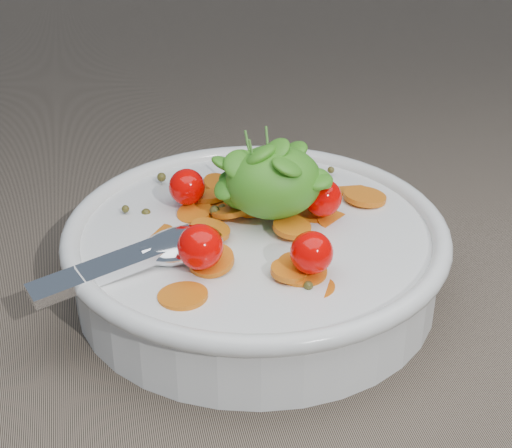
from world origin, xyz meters
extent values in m
plane|color=#716150|center=(0.00, 0.00, 0.00)|extent=(6.00, 6.00, 0.00)
cylinder|color=silver|center=(0.00, 0.03, 0.02)|extent=(0.25, 0.25, 0.05)
torus|color=silver|center=(0.00, 0.03, 0.05)|extent=(0.27, 0.27, 0.01)
cylinder|color=silver|center=(0.00, 0.03, 0.00)|extent=(0.13, 0.13, 0.01)
cylinder|color=brown|center=(0.00, 0.03, 0.02)|extent=(0.23, 0.23, 0.04)
cylinder|color=orange|center=(0.06, 0.03, 0.05)|extent=(0.03, 0.03, 0.01)
cylinder|color=orange|center=(-0.07, 0.04, 0.05)|extent=(0.04, 0.04, 0.01)
cylinder|color=orange|center=(0.01, 0.08, 0.06)|extent=(0.03, 0.03, 0.01)
cylinder|color=orange|center=(-0.04, 0.06, 0.05)|extent=(0.03, 0.03, 0.01)
cylinder|color=orange|center=(0.01, -0.04, 0.05)|extent=(0.03, 0.03, 0.01)
cylinder|color=orange|center=(0.08, 0.07, 0.05)|extent=(0.03, 0.03, 0.01)
cylinder|color=orange|center=(-0.04, 0.02, 0.05)|extent=(0.04, 0.04, 0.01)
cylinder|color=orange|center=(0.02, -0.05, 0.05)|extent=(0.03, 0.03, 0.01)
cylinder|color=orange|center=(-0.04, -0.01, 0.05)|extent=(0.04, 0.04, 0.01)
cylinder|color=orange|center=(-0.02, 0.06, 0.05)|extent=(0.04, 0.04, 0.01)
cylinder|color=orange|center=(0.01, 0.07, 0.05)|extent=(0.04, 0.04, 0.01)
cylinder|color=orange|center=(-0.04, 0.04, 0.05)|extent=(0.05, 0.05, 0.01)
cylinder|color=orange|center=(0.09, 0.05, 0.05)|extent=(0.04, 0.04, 0.01)
cylinder|color=orange|center=(-0.02, 0.09, 0.05)|extent=(0.03, 0.03, 0.01)
cylinder|color=orange|center=(-0.03, 0.02, 0.06)|extent=(0.03, 0.03, 0.01)
cylinder|color=orange|center=(0.04, 0.03, 0.05)|extent=(0.03, 0.03, 0.01)
cylinder|color=orange|center=(0.01, 0.08, 0.05)|extent=(0.03, 0.03, 0.01)
cylinder|color=orange|center=(-0.06, -0.04, 0.05)|extent=(0.04, 0.04, 0.01)
cylinder|color=orange|center=(-0.01, 0.05, 0.06)|extent=(0.04, 0.04, 0.01)
cylinder|color=orange|center=(-0.03, 0.07, 0.06)|extent=(0.03, 0.03, 0.01)
cylinder|color=orange|center=(0.02, 0.01, 0.05)|extent=(0.03, 0.03, 0.01)
cylinder|color=orange|center=(0.02, -0.03, 0.05)|extent=(0.04, 0.04, 0.01)
cylinder|color=orange|center=(0.00, 0.05, 0.06)|extent=(0.04, 0.04, 0.01)
sphere|color=#484118|center=(-0.02, 0.05, 0.05)|extent=(0.01, 0.01, 0.01)
sphere|color=#484118|center=(0.07, 0.10, 0.05)|extent=(0.01, 0.01, 0.01)
sphere|color=#484118|center=(-0.09, 0.07, 0.05)|extent=(0.01, 0.01, 0.01)
sphere|color=#484118|center=(0.00, 0.10, 0.05)|extent=(0.01, 0.01, 0.01)
sphere|color=#484118|center=(-0.07, 0.07, 0.05)|extent=(0.01, 0.01, 0.01)
sphere|color=#484118|center=(0.03, 0.09, 0.05)|extent=(0.01, 0.01, 0.01)
sphere|color=#484118|center=(0.01, -0.05, 0.05)|extent=(0.01, 0.01, 0.01)
sphere|color=#484118|center=(-0.03, 0.05, 0.06)|extent=(0.01, 0.01, 0.01)
sphere|color=#484118|center=(0.03, 0.10, 0.05)|extent=(0.01, 0.01, 0.01)
sphere|color=#484118|center=(0.00, 0.09, 0.05)|extent=(0.01, 0.01, 0.01)
sphere|color=#484118|center=(0.05, 0.12, 0.05)|extent=(0.01, 0.01, 0.01)
sphere|color=#484118|center=(-0.06, 0.11, 0.05)|extent=(0.01, 0.01, 0.01)
sphere|color=#DF0200|center=(0.05, 0.03, 0.07)|extent=(0.03, 0.03, 0.03)
sphere|color=#DF0200|center=(0.02, 0.08, 0.07)|extent=(0.03, 0.03, 0.03)
sphere|color=#DF0200|center=(-0.04, 0.07, 0.07)|extent=(0.03, 0.03, 0.03)
sphere|color=#DF0200|center=(-0.05, -0.02, 0.07)|extent=(0.03, 0.03, 0.03)
sphere|color=#DF0200|center=(0.02, -0.04, 0.07)|extent=(0.03, 0.03, 0.03)
ellipsoid|color=#47A024|center=(0.01, 0.03, 0.08)|extent=(0.07, 0.06, 0.05)
ellipsoid|color=#47A024|center=(0.00, 0.05, 0.07)|extent=(0.04, 0.04, 0.03)
ellipsoid|color=#47A024|center=(0.01, 0.03, 0.09)|extent=(0.02, 0.02, 0.02)
ellipsoid|color=#47A024|center=(0.01, 0.03, 0.10)|extent=(0.02, 0.02, 0.01)
ellipsoid|color=#47A024|center=(0.02, 0.04, 0.10)|extent=(0.03, 0.03, 0.02)
ellipsoid|color=#47A024|center=(0.01, 0.05, 0.08)|extent=(0.03, 0.03, 0.02)
ellipsoid|color=#47A024|center=(0.04, 0.04, 0.09)|extent=(0.02, 0.02, 0.02)
ellipsoid|color=#47A024|center=(0.04, 0.02, 0.08)|extent=(0.02, 0.02, 0.02)
ellipsoid|color=#47A024|center=(0.04, 0.02, 0.08)|extent=(0.03, 0.03, 0.01)
ellipsoid|color=#47A024|center=(0.01, 0.04, 0.09)|extent=(0.02, 0.02, 0.02)
ellipsoid|color=#47A024|center=(0.03, 0.04, 0.08)|extent=(0.03, 0.03, 0.03)
ellipsoid|color=#47A024|center=(0.00, 0.07, 0.08)|extent=(0.02, 0.02, 0.02)
ellipsoid|color=#47A024|center=(0.01, 0.03, 0.09)|extent=(0.03, 0.02, 0.01)
ellipsoid|color=#47A024|center=(0.00, 0.03, 0.09)|extent=(0.03, 0.03, 0.02)
ellipsoid|color=#47A024|center=(0.03, 0.06, 0.09)|extent=(0.02, 0.03, 0.02)
ellipsoid|color=#47A024|center=(0.00, 0.03, 0.08)|extent=(0.03, 0.03, 0.02)
ellipsoid|color=#47A024|center=(-0.01, 0.04, 0.09)|extent=(0.03, 0.03, 0.02)
ellipsoid|color=#47A024|center=(0.02, 0.02, 0.09)|extent=(0.02, 0.02, 0.01)
ellipsoid|color=#47A024|center=(-0.02, 0.05, 0.09)|extent=(0.03, 0.03, 0.02)
ellipsoid|color=#47A024|center=(-0.01, 0.05, 0.08)|extent=(0.03, 0.03, 0.02)
ellipsoid|color=#47A024|center=(-0.02, 0.04, 0.08)|extent=(0.02, 0.03, 0.02)
ellipsoid|color=#47A024|center=(0.02, 0.02, 0.10)|extent=(0.03, 0.03, 0.02)
ellipsoid|color=#47A024|center=(0.01, 0.04, 0.10)|extent=(0.03, 0.03, 0.02)
ellipsoid|color=#47A024|center=(0.02, 0.03, 0.08)|extent=(0.03, 0.03, 0.02)
ellipsoid|color=#47A024|center=(0.01, 0.04, 0.10)|extent=(0.02, 0.02, 0.01)
ellipsoid|color=#47A024|center=(0.00, 0.04, 0.10)|extent=(0.04, 0.03, 0.03)
cylinder|color=#4C8C33|center=(0.01, 0.05, 0.09)|extent=(0.00, 0.02, 0.04)
cylinder|color=#4C8C33|center=(0.00, 0.03, 0.09)|extent=(0.01, 0.00, 0.04)
cylinder|color=#4C8C33|center=(0.00, 0.05, 0.09)|extent=(0.01, 0.01, 0.04)
ellipsoid|color=silver|center=(-0.06, 0.01, 0.05)|extent=(0.07, 0.06, 0.02)
cube|color=silver|center=(-0.10, -0.01, 0.05)|extent=(0.11, 0.06, 0.02)
cylinder|color=silver|center=(-0.07, 0.00, 0.06)|extent=(0.02, 0.02, 0.01)
cube|color=white|center=(0.00, 0.16, 0.00)|extent=(0.19, 0.17, 0.01)
camera|label=1|loc=(-0.10, -0.43, 0.32)|focal=55.00mm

